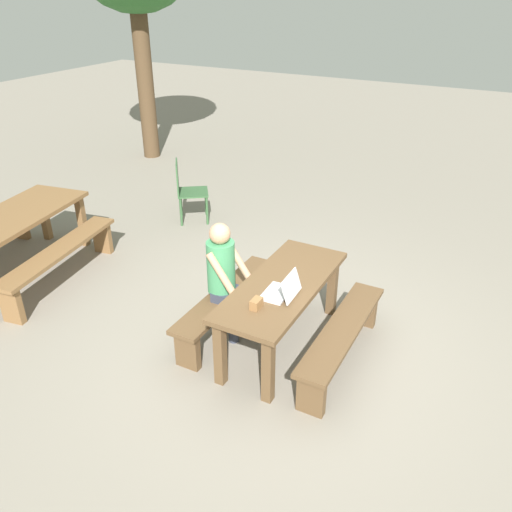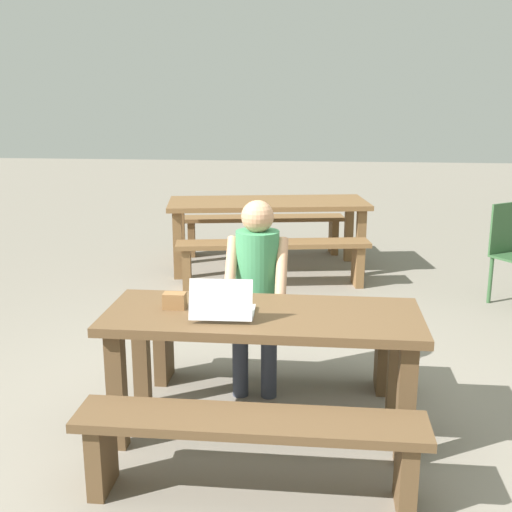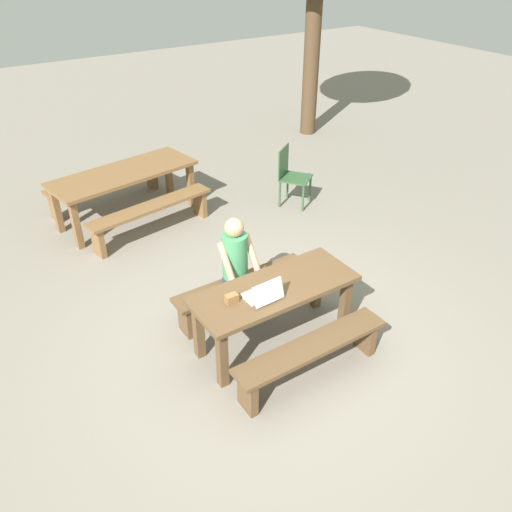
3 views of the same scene
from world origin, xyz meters
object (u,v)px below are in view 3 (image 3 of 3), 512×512
small_pouch (232,299)px  picnic_table_mid (124,178)px  laptop (263,294)px  plastic_chair (291,175)px  person_seated (237,263)px  picnic_table_front (275,296)px

small_pouch → picnic_table_mid: small_pouch is taller
laptop → plastic_chair: (2.27, 2.63, -0.28)m
person_seated → picnic_table_mid: (-0.18, 2.88, -0.06)m
person_seated → picnic_table_mid: bearing=93.5°
picnic_table_front → picnic_table_mid: size_ratio=0.78×
small_pouch → laptop: bearing=-21.5°
plastic_chair → laptop: bearing=-166.3°
laptop → person_seated: 0.69m
small_pouch → person_seated: (0.40, 0.56, -0.05)m
plastic_chair → small_pouch: bearing=-170.9°
picnic_table_front → laptop: size_ratio=5.07×
person_seated → plastic_chair: bearing=42.2°
picnic_table_front → small_pouch: bearing=177.8°
laptop → picnic_table_front: bearing=-157.3°
picnic_table_mid → laptop: bearing=-98.5°
plastic_chair → picnic_table_mid: (-2.33, 0.93, 0.16)m
person_seated → picnic_table_mid: size_ratio=0.56×
laptop → person_seated: size_ratio=0.28×
laptop → person_seated: bearing=-101.6°
person_seated → picnic_table_mid: 2.89m
picnic_table_front → plastic_chair: 3.27m
plastic_chair → picnic_table_mid: plastic_chair is taller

